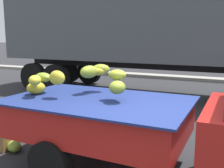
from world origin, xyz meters
The scene contains 3 objects.
curb_strip centered at (0.00, 10.05, 0.08)m, with size 80.00×0.80×0.16m, color gray.
semi_trailer centered at (-1.86, 5.77, 2.54)m, with size 12.02×2.72×3.95m.
fallen_banana_bunch_near_tailgate centered at (-2.87, 0.02, 0.09)m, with size 0.38×0.24×0.18m, color olive.
Camera 1 is at (0.70, -3.33, 2.01)m, focal length 42.76 mm.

